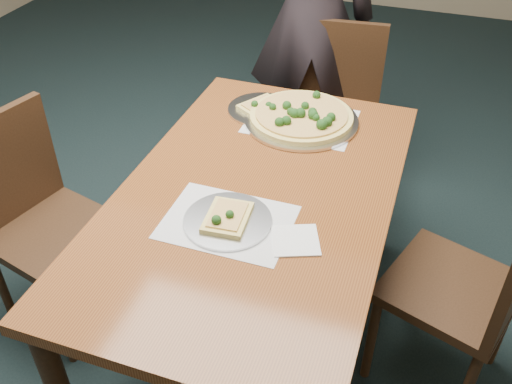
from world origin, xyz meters
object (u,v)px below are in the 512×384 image
(dining_table, at_px, (256,213))
(chair_far, at_px, (336,106))
(chair_right, at_px, (477,286))
(pizza_pan, at_px, (302,117))
(slice_plate_near, at_px, (227,219))
(diner, at_px, (311,19))
(chair_left, at_px, (37,213))
(slice_plate_far, at_px, (262,108))

(dining_table, xyz_separation_m, chair_far, (0.05, 1.09, -0.14))
(dining_table, distance_m, chair_right, 0.78)
(chair_far, height_order, pizza_pan, chair_far)
(chair_far, xyz_separation_m, slice_plate_near, (-0.08, -1.27, 0.25))
(dining_table, distance_m, diner, 1.29)
(chair_left, xyz_separation_m, slice_plate_far, (0.70, 0.65, 0.25))
(chair_far, distance_m, chair_right, 1.27)
(chair_left, relative_size, slice_plate_far, 3.25)
(slice_plate_near, bearing_deg, chair_far, 86.39)
(slice_plate_far, bearing_deg, dining_table, -73.31)
(dining_table, xyz_separation_m, pizza_pan, (0.02, 0.49, 0.12))
(chair_right, xyz_separation_m, slice_plate_near, (-0.80, -0.22, 0.25))
(slice_plate_far, bearing_deg, diner, 89.16)
(diner, distance_m, slice_plate_near, 1.45)
(diner, bearing_deg, dining_table, 81.25)
(chair_far, distance_m, diner, 0.45)
(chair_left, height_order, chair_right, same)
(chair_right, bearing_deg, diner, -124.18)
(chair_far, bearing_deg, chair_left, -132.38)
(chair_right, distance_m, pizza_pan, 0.91)
(chair_right, distance_m, diner, 1.57)
(chair_left, bearing_deg, chair_right, -70.20)
(chair_far, bearing_deg, slice_plate_near, -99.18)
(chair_left, xyz_separation_m, pizza_pan, (0.88, 0.61, 0.26))
(chair_far, xyz_separation_m, chair_left, (-0.90, -1.21, 0.00))
(dining_table, xyz_separation_m, chair_left, (-0.86, -0.12, -0.14))
(diner, relative_size, slice_plate_far, 6.25)
(chair_left, xyz_separation_m, diner, (0.71, 1.38, 0.36))
(dining_table, relative_size, pizza_pan, 3.29)
(diner, bearing_deg, slice_plate_far, 73.76)
(dining_table, distance_m, slice_plate_far, 0.56)
(dining_table, bearing_deg, pizza_pan, 87.47)
(dining_table, xyz_separation_m, slice_plate_far, (-0.16, 0.53, 0.10))
(dining_table, height_order, slice_plate_near, slice_plate_near)
(diner, xyz_separation_m, slice_plate_far, (-0.01, -0.74, -0.11))
(dining_table, relative_size, slice_plate_far, 5.36)
(diner, xyz_separation_m, slice_plate_near, (0.11, -1.45, -0.11))
(chair_right, bearing_deg, chair_left, -65.26)
(chair_left, height_order, diner, diner)
(chair_left, bearing_deg, slice_plate_near, -80.11)
(chair_right, height_order, diner, diner)
(chair_left, relative_size, diner, 0.52)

